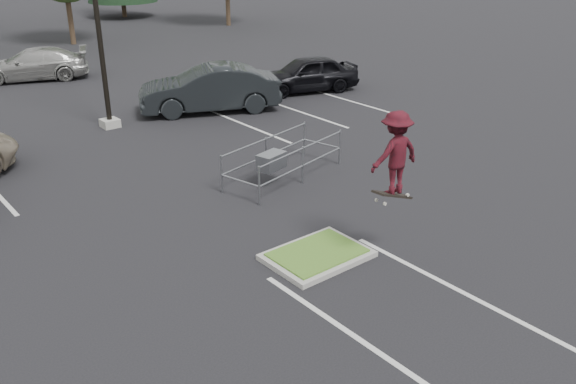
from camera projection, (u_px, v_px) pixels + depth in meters
ground at (317, 258)px, 13.50m from camera, size 120.00×120.00×0.00m
grass_median at (317, 255)px, 13.46m from camera, size 2.20×1.60×0.16m
stall_lines at (138, 190)px, 17.01m from camera, size 22.62×17.60×0.01m
cart_corral at (275, 160)px, 17.23m from camera, size 4.09×2.25×1.10m
skateboarder at (395, 154)px, 12.49m from camera, size 1.21×0.78×2.05m
car_r_charc at (209, 89)px, 23.93m from camera, size 5.76×3.98×1.80m
car_r_black at (307, 74)px, 26.91m from camera, size 4.92×3.16×1.56m
car_far_silver at (35, 64)px, 29.03m from camera, size 5.47×3.82×1.47m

